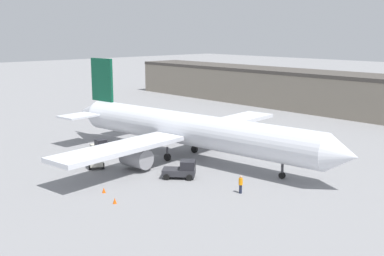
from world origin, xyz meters
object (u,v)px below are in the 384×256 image
airplane (186,129)px  belt_loader_truck (96,158)px  safety_cone_far (115,201)px  pushback_tug (100,147)px  baggage_tug (182,170)px  ground_crew_worker (241,184)px  safety_cone_near (104,190)px

airplane → belt_loader_truck: bearing=-116.9°
safety_cone_far → belt_loader_truck: bearing=155.9°
airplane → pushback_tug: 11.72m
baggage_tug → ground_crew_worker: bearing=-35.5°
baggage_tug → safety_cone_near: (-1.52, -8.82, -0.63)m
ground_crew_worker → pushback_tug: pushback_tug is taller
ground_crew_worker → pushback_tug: size_ratio=0.60×
safety_cone_far → pushback_tug: bearing=151.9°
belt_loader_truck → baggage_tug: bearing=54.2°
safety_cone_near → baggage_tug: bearing=80.2°
safety_cone_far → baggage_tug: bearing=99.9°
belt_loader_truck → airplane: bearing=99.1°
ground_crew_worker → safety_cone_far: ground_crew_worker is taller
belt_loader_truck → safety_cone_far: (11.41, -5.11, -0.89)m
ground_crew_worker → airplane: bearing=100.0°
airplane → safety_cone_near: bearing=-80.6°
safety_cone_near → ground_crew_worker: bearing=46.6°
airplane → safety_cone_near: size_ratio=77.30×
baggage_tug → pushback_tug: bearing=140.8°
belt_loader_truck → safety_cone_far: 12.54m
baggage_tug → belt_loader_truck: 10.75m
airplane → pushback_tug: bearing=-151.7°
belt_loader_truck → pushback_tug: 6.76m
ground_crew_worker → baggage_tug: bearing=127.0°
belt_loader_truck → pushback_tug: (-5.50, 3.92, -0.30)m
airplane → ground_crew_worker: size_ratio=23.73×
airplane → ground_crew_worker: 14.71m
belt_loader_truck → safety_cone_far: belt_loader_truck is taller
airplane → baggage_tug: 8.81m
belt_loader_truck → safety_cone_near: bearing=1.5°
airplane → ground_crew_worker: airplane is taller
baggage_tug → belt_loader_truck: (-9.71, -4.61, 0.26)m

